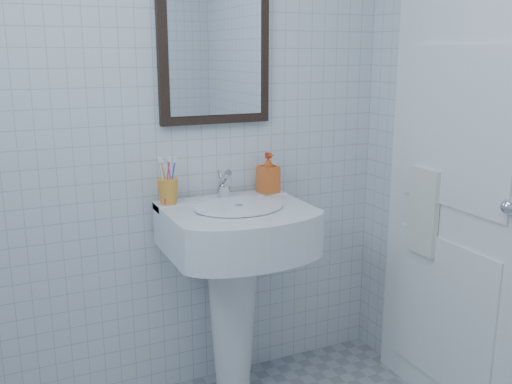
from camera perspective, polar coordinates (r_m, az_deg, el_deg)
name	(u,v)px	position (r m, az deg, el deg)	size (l,w,h in m)	color
wall_back	(155,124)	(2.47, -10.03, 6.74)	(2.20, 0.02, 2.50)	silver
washbasin	(234,270)	(2.51, -2.20, -7.76)	(0.60, 0.44, 0.93)	silver
faucet	(224,186)	(2.50, -3.25, 0.59)	(0.06, 0.12, 0.14)	silver
toothbrush_cup	(168,191)	(2.43, -8.79, 0.06)	(0.09, 0.09, 0.11)	orange
soap_dispenser	(268,173)	(2.60, 1.23, 1.92)	(0.08, 0.08, 0.18)	#E54616
wall_mirror	(215,51)	(2.52, -4.15, 13.88)	(0.50, 0.04, 0.62)	black
bathroom_door	(457,188)	(2.48, 19.43, 0.34)	(0.04, 0.80, 2.00)	white
towel_ring	(430,171)	(2.56, 17.01, 2.05)	(0.18, 0.18, 0.01)	silver
hand_towel	(423,212)	(2.59, 16.40, -1.89)	(0.03, 0.16, 0.38)	white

